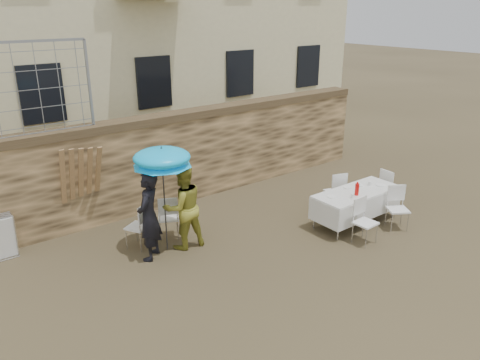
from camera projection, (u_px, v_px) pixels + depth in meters
ground at (301, 300)px, 7.84m from camera, size 80.00×80.00×0.00m
stone_wall at (156, 163)px, 11.18m from camera, size 13.00×0.50×2.20m
chain_link_fence at (6, 92)px, 8.77m from camera, size 3.20×0.06×1.80m
man_suit at (149, 216)px, 8.85m from camera, size 0.76×0.75×1.77m
woman_dress at (183, 207)px, 9.28m from camera, size 0.90×0.73×1.75m
umbrella at (162, 161)px, 8.81m from camera, size 1.14×1.14×2.00m
couple_chair_left at (138, 225)px, 9.40m from camera, size 0.66×0.66×0.96m
couple_chair_right at (168, 216)px, 9.80m from camera, size 0.64×0.64×0.96m
banquet_table at (357, 193)px, 10.37m from camera, size 2.10×0.85×0.78m
soda_bottle at (357, 189)px, 10.08m from camera, size 0.09×0.09×0.26m
table_chair_front_left at (366, 222)px, 9.56m from camera, size 0.50×0.50×0.96m
table_chair_front_right at (398, 208)px, 10.18m from camera, size 0.66×0.66×0.96m
table_chair_back at (335, 191)px, 11.17m from camera, size 0.60×0.60×0.96m
table_chair_side at (390, 188)px, 11.33m from camera, size 0.52×0.52×0.96m
chair_stack_right at (1, 234)px, 9.08m from camera, size 0.46×0.40×0.92m
wood_planks at (78, 189)px, 9.86m from camera, size 0.70×0.20×2.00m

